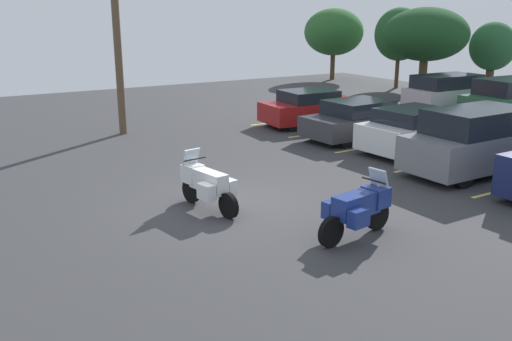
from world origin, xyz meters
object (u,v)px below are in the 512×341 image
Objects in this scene: motorcycle_second at (359,208)px; car_far_silver at (451,95)px; car_white at (419,130)px; car_far_green at (512,101)px; utility_pole at (116,27)px; car_grey at (479,141)px; motorcycle_touring at (207,184)px; car_red at (312,108)px; car_charcoal at (363,120)px.

car_far_silver is at bearing 123.74° from motorcycle_second.
car_far_green is (-1.49, 7.04, 0.20)m from car_white.
motorcycle_second is 0.46× the size of car_far_green.
car_grey is at bearing 33.96° from utility_pole.
car_far_silver is at bearing 134.66° from car_grey.
motorcycle_touring is at bearing -79.43° from car_far_green.
car_red is 0.57× the size of utility_pole.
car_charcoal is 0.63× the size of utility_pole.
motorcycle_touring is 0.47× the size of car_red.
car_red is 8.36m from car_far_green.
car_white is at bearing 43.51° from utility_pole.
car_grey is at bearing -45.34° from car_far_silver.
car_red is 0.90× the size of car_grey.
car_grey is (5.17, -0.20, 0.23)m from car_charcoal.
car_grey is (8.21, -0.16, 0.23)m from car_red.
motorcycle_second is at bearing -55.43° from car_white.
car_far_silver is (-4.22, 6.53, 0.17)m from car_white.
car_grey reaches higher than car_red.
car_far_silver is 14.86m from utility_pole.
utility_pole is at bearing -113.85° from car_far_green.
motorcycle_touring is 0.47× the size of car_white.
motorcycle_touring is 9.27m from car_charcoal.
car_grey reaches higher than car_white.
car_charcoal is 9.67m from utility_pole.
car_red is 3.04m from car_charcoal.
car_white is at bearing 2.58° from car_red.
car_red is 5.57m from car_white.
motorcycle_touring is at bearing -69.51° from car_far_silver.
utility_pole is (-6.44, -14.57, 3.06)m from car_far_green.
car_charcoal is at bearing 53.59° from utility_pole.
car_red is 8.32m from utility_pole.
motorcycle_touring is at bearing -50.00° from car_red.
motorcycle_touring is at bearing -80.55° from car_white.
car_red is 0.90× the size of car_charcoal.
car_red is at bearing -119.23° from car_far_green.
car_far_green is 16.22m from utility_pole.
car_red and car_charcoal have the same top height.
motorcycle_second reaches higher than motorcycle_touring.
car_far_green reaches higher than car_charcoal.
car_white is 0.97× the size of car_far_green.
car_grey is at bearing 81.58° from motorcycle_touring.
car_far_silver is 0.61× the size of utility_pole.
car_far_green is (2.74, 0.51, 0.03)m from car_far_silver.
car_charcoal reaches higher than motorcycle_touring.
car_grey reaches higher than motorcycle_touring.
car_far_silver is at bearing 110.49° from motorcycle_touring.
car_far_silver is at bearing -169.48° from car_far_green.
car_far_green is at bearing 81.82° from car_charcoal.
car_red is 0.99× the size of car_white.
car_white is (2.53, 0.21, 0.04)m from car_charcoal.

